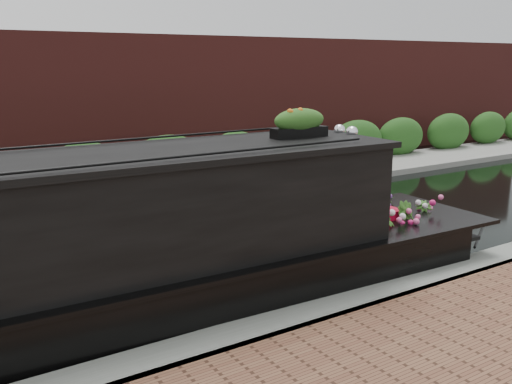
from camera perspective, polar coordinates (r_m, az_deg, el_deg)
ground at (r=9.82m, az=-7.94°, el=-6.61°), size 80.00×80.00×0.00m
near_bank_coping at (r=7.20m, az=3.72°, el=-14.10°), size 40.00×0.60×0.50m
far_bank_path at (r=13.59m, az=-15.52°, el=-1.42°), size 40.00×2.40×0.34m
far_hedge at (r=14.43m, az=-16.62°, el=-0.67°), size 40.00×1.10×2.80m
far_brick_wall at (r=16.41m, az=-18.73°, el=0.80°), size 40.00×1.00×8.00m
narrowboat at (r=7.15m, az=-17.43°, el=-7.48°), size 12.18×2.59×2.84m
rope_fender at (r=10.92m, az=17.77°, el=-4.17°), size 0.34×0.39×0.34m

